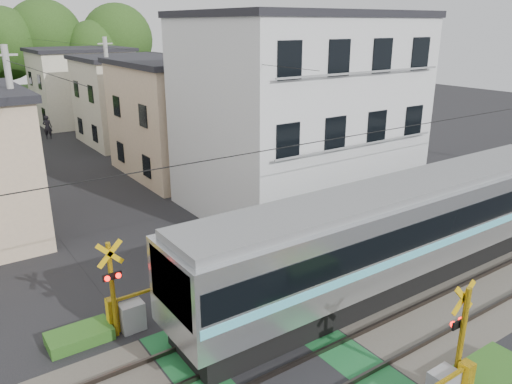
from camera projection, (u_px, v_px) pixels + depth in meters
ground at (270, 362)px, 13.60m from camera, size 120.00×120.00×0.00m
track_bed at (270, 361)px, 13.59m from camera, size 120.00×120.00×0.14m
crossing_signal_near at (448, 379)px, 11.92m from camera, size 4.74×0.65×3.09m
crossing_signal_far at (128, 309)px, 14.83m from camera, size 4.74×0.65×3.09m
apartment_block at (297, 113)px, 24.08m from camera, size 10.20×8.36×9.30m
houses_row at (42, 112)px, 32.88m from camera, size 22.07×31.35×6.80m
catenary at (425, 193)px, 15.68m from camera, size 60.00×5.04×7.00m
utility_poles at (28, 106)px, 29.64m from camera, size 7.90×42.00×8.00m
pedestrian at (48, 127)px, 39.69m from camera, size 0.80×0.67×1.86m
weed_patches at (321, 336)px, 14.42m from camera, size 10.25×8.80×0.40m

